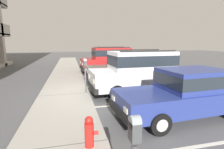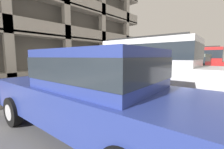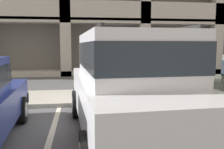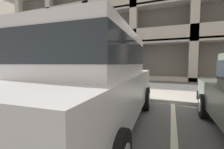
{
  "view_description": "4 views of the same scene",
  "coord_description": "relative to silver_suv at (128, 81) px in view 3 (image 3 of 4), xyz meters",
  "views": [
    {
      "loc": [
        -7.66,
        0.98,
        2.36
      ],
      "look_at": [
        -0.36,
        -0.77,
        0.99
      ],
      "focal_mm": 28.0,
      "sensor_mm": 36.0,
      "label": 1
    },
    {
      "loc": [
        -4.77,
        -4.7,
        1.42
      ],
      "look_at": [
        -0.31,
        -0.75,
        0.71
      ],
      "focal_mm": 24.0,
      "sensor_mm": 36.0,
      "label": 2
    },
    {
      "loc": [
        -0.98,
        -6.81,
        1.75
      ],
      "look_at": [
        -0.21,
        -1.17,
        1.08
      ],
      "focal_mm": 40.0,
      "sensor_mm": 36.0,
      "label": 3
    },
    {
      "loc": [
        1.44,
        -5.06,
        1.35
      ],
      "look_at": [
        -0.12,
        -1.13,
        1.04
      ],
      "focal_mm": 24.0,
      "sensor_mm": 36.0,
      "label": 4
    }
  ],
  "objects": [
    {
      "name": "parking_meter_near",
      "position": [
        0.14,
        2.6,
        0.17
      ],
      "size": [
        0.35,
        0.12,
        1.54
      ],
      "color": "#595B60",
      "rests_on": "sidewalk"
    },
    {
      "name": "silver_suv",
      "position": [
        0.0,
        0.0,
        0.0
      ],
      "size": [
        2.2,
        4.88,
        2.03
      ],
      "rotation": [
        0.0,
        0.0,
        0.05
      ],
      "color": "silver",
      "rests_on": "ground_plane"
    },
    {
      "name": "sidewalk",
      "position": [
        0.05,
        3.55,
        -1.03
      ],
      "size": [
        40.0,
        2.2,
        0.12
      ],
      "color": "#ADA89E",
      "rests_on": "ground_plane"
    },
    {
      "name": "ground_plane",
      "position": [
        0.05,
        2.25,
        -1.14
      ],
      "size": [
        80.0,
        80.0,
        0.1
      ],
      "color": "#565659"
    },
    {
      "name": "parking_stall_lines",
      "position": [
        1.57,
        0.85,
        -1.08
      ],
      "size": [
        12.29,
        4.8,
        0.01
      ],
      "color": "silver",
      "rests_on": "ground_plane"
    }
  ]
}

